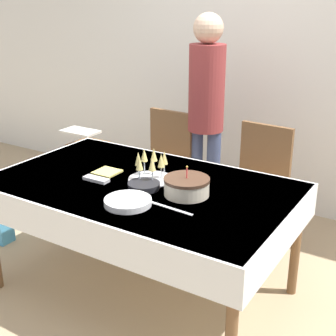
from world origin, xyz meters
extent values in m
plane|color=tan|center=(0.00, 0.00, 0.00)|extent=(12.00, 12.00, 0.00)
cube|color=silver|center=(0.00, 1.75, 1.35)|extent=(8.00, 0.05, 2.70)
cube|color=white|center=(0.00, 0.00, 0.75)|extent=(1.81, 1.10, 0.03)
cube|color=white|center=(0.00, 0.00, 0.66)|extent=(1.84, 1.13, 0.21)
cylinder|color=brown|center=(0.85, -0.49, 0.37)|extent=(0.06, 0.06, 0.74)
cylinder|color=brown|center=(-0.85, 0.49, 0.37)|extent=(0.06, 0.06, 0.74)
cylinder|color=brown|center=(0.85, 0.49, 0.37)|extent=(0.06, 0.06, 0.74)
cube|color=brown|center=(-0.41, 0.80, 0.45)|extent=(0.44, 0.44, 0.04)
cube|color=brown|center=(-0.40, 0.99, 0.72)|extent=(0.40, 0.06, 0.50)
cylinder|color=brown|center=(-0.24, 0.61, 0.21)|extent=(0.04, 0.04, 0.43)
cylinder|color=brown|center=(-0.60, 0.63, 0.21)|extent=(0.04, 0.04, 0.43)
cylinder|color=brown|center=(-0.22, 0.97, 0.21)|extent=(0.04, 0.04, 0.43)
cylinder|color=brown|center=(-0.58, 0.99, 0.21)|extent=(0.04, 0.04, 0.43)
cube|color=brown|center=(0.41, 0.80, 0.45)|extent=(0.45, 0.45, 0.04)
cube|color=brown|center=(0.42, 0.99, 0.72)|extent=(0.40, 0.07, 0.50)
cylinder|color=brown|center=(0.57, 0.61, 0.21)|extent=(0.04, 0.04, 0.43)
cylinder|color=brown|center=(0.22, 0.63, 0.21)|extent=(0.04, 0.04, 0.43)
cylinder|color=brown|center=(0.60, 0.96, 0.21)|extent=(0.04, 0.04, 0.43)
cylinder|color=brown|center=(0.24, 0.99, 0.21)|extent=(0.04, 0.04, 0.43)
cylinder|color=beige|center=(0.33, -0.01, 0.81)|extent=(0.26, 0.26, 0.09)
cylinder|color=#4C3323|center=(0.33, -0.01, 0.86)|extent=(0.26, 0.26, 0.02)
cylinder|color=#E53F3F|center=(0.33, -0.01, 0.90)|extent=(0.01, 0.01, 0.06)
sphere|color=#F9CC4C|center=(0.33, -0.01, 0.94)|extent=(0.01, 0.01, 0.01)
cylinder|color=silver|center=(0.02, 0.08, 0.77)|extent=(0.28, 0.28, 0.01)
cylinder|color=silver|center=(0.09, 0.08, 0.77)|extent=(0.05, 0.05, 0.00)
cylinder|color=silver|center=(0.09, 0.08, 0.82)|extent=(0.01, 0.01, 0.08)
cone|color=#E0CC72|center=(0.09, 0.08, 0.90)|extent=(0.04, 0.04, 0.08)
cylinder|color=silver|center=(0.08, 0.14, 0.77)|extent=(0.05, 0.05, 0.00)
cylinder|color=silver|center=(0.08, 0.14, 0.82)|extent=(0.01, 0.01, 0.08)
cone|color=#E0CC72|center=(0.08, 0.14, 0.90)|extent=(0.04, 0.04, 0.08)
cylinder|color=silver|center=(-0.01, 0.16, 0.77)|extent=(0.05, 0.05, 0.00)
cylinder|color=silver|center=(-0.01, 0.16, 0.82)|extent=(0.01, 0.01, 0.08)
cone|color=#E0CC72|center=(-0.01, 0.16, 0.90)|extent=(0.04, 0.04, 0.08)
cylinder|color=silver|center=(-0.06, 0.12, 0.77)|extent=(0.05, 0.05, 0.00)
cylinder|color=silver|center=(-0.06, 0.12, 0.82)|extent=(0.01, 0.01, 0.08)
cone|color=#E0CC72|center=(-0.06, 0.12, 0.90)|extent=(0.04, 0.04, 0.08)
cylinder|color=silver|center=(-0.05, 0.04, 0.77)|extent=(0.05, 0.05, 0.00)
cylinder|color=silver|center=(-0.05, 0.04, 0.82)|extent=(0.01, 0.01, 0.08)
cone|color=#E0CC72|center=(-0.05, 0.04, 0.90)|extent=(0.04, 0.04, 0.08)
cylinder|color=silver|center=(0.01, -0.02, 0.77)|extent=(0.05, 0.05, 0.00)
cylinder|color=silver|center=(0.01, -0.02, 0.82)|extent=(0.01, 0.01, 0.08)
cone|color=#E0CC72|center=(0.01, -0.02, 0.90)|extent=(0.04, 0.04, 0.08)
cylinder|color=silver|center=(0.08, 0.01, 0.77)|extent=(0.05, 0.05, 0.00)
cylinder|color=silver|center=(0.08, 0.01, 0.82)|extent=(0.01, 0.01, 0.08)
cone|color=#E0CC72|center=(0.08, 0.01, 0.90)|extent=(0.04, 0.04, 0.08)
cylinder|color=white|center=(0.12, -0.30, 0.77)|extent=(0.26, 0.26, 0.01)
cylinder|color=white|center=(0.12, -0.30, 0.78)|extent=(0.26, 0.26, 0.01)
cylinder|color=white|center=(0.12, -0.30, 0.78)|extent=(0.26, 0.26, 0.01)
cylinder|color=white|center=(0.12, -0.30, 0.79)|extent=(0.26, 0.26, 0.01)
cylinder|color=white|center=(0.12, -0.30, 0.80)|extent=(0.26, 0.26, 0.01)
cylinder|color=black|center=(0.06, -0.06, 0.77)|extent=(0.19, 0.19, 0.01)
cylinder|color=black|center=(0.06, -0.06, 0.78)|extent=(0.19, 0.19, 0.01)
cylinder|color=black|center=(0.06, -0.06, 0.78)|extent=(0.19, 0.19, 0.01)
cylinder|color=black|center=(0.06, -0.06, 0.79)|extent=(0.19, 0.19, 0.01)
cylinder|color=black|center=(0.06, -0.06, 0.80)|extent=(0.19, 0.19, 0.01)
cube|color=silver|center=(0.34, -0.22, 0.77)|extent=(0.30, 0.04, 0.00)
cube|color=silver|center=(-0.26, -0.12, 0.78)|extent=(0.17, 0.06, 0.02)
cube|color=#E0D166|center=(-0.29, 0.02, 0.77)|extent=(0.15, 0.15, 0.01)
cylinder|color=#3F4C72|center=(-0.18, 1.04, 0.42)|extent=(0.11, 0.11, 0.84)
cylinder|color=#3F4C72|center=(-0.02, 1.04, 0.42)|extent=(0.11, 0.11, 0.84)
cylinder|color=maroon|center=(-0.10, 1.04, 1.17)|extent=(0.28, 0.28, 0.66)
sphere|color=#D8B293|center=(-0.10, 1.04, 1.62)|extent=(0.23, 0.23, 0.23)
cube|color=brown|center=(-1.26, 0.94, 0.55)|extent=(0.30, 0.30, 0.03)
cube|color=silver|center=(-1.26, 0.84, 0.70)|extent=(0.33, 0.20, 0.02)
cylinder|color=brown|center=(-1.37, 0.83, 0.27)|extent=(0.03, 0.03, 0.54)
cylinder|color=brown|center=(-1.15, 0.83, 0.27)|extent=(0.03, 0.03, 0.54)
cylinder|color=brown|center=(-1.37, 1.05, 0.27)|extent=(0.03, 0.03, 0.54)
cylinder|color=brown|center=(-1.15, 1.05, 0.27)|extent=(0.03, 0.03, 0.54)
camera|label=1|loc=(1.54, -2.16, 1.84)|focal=50.00mm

